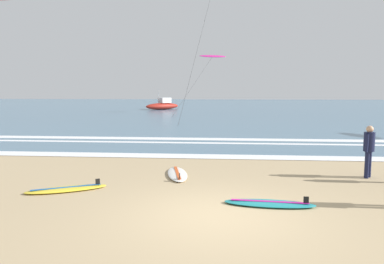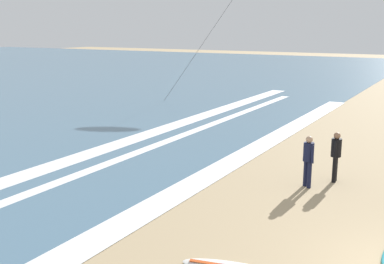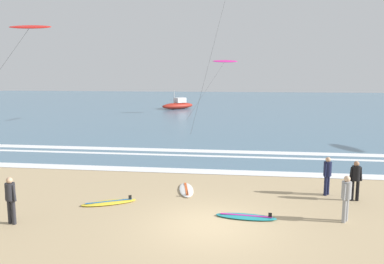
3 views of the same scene
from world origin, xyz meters
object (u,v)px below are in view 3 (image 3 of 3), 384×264
Objects in this scene: surfer_mid_group at (327,172)px; surfer_background_far at (346,194)px; offshore_boat at (178,105)px; surfboard_left_pile at (186,190)px; kite_red_high_left at (30,27)px; surfboard_right_spare at (246,217)px; surfer_left_far at (356,177)px; surfer_left_near at (10,196)px; surfboard_foreground_flat at (109,202)px; kite_magenta_mid_center at (225,61)px.

surfer_mid_group is 2.95m from surfer_background_far.
surfboard_left_pile is at bearing -79.90° from offshore_boat.
kite_red_high_left is at bearing 138.68° from surfboard_left_pile.
surfboard_right_spare is at bearing -42.57° from kite_red_high_left.
surfer_left_far is 6.85m from surfboard_left_pile.
surfer_left_far is 24.87m from kite_red_high_left.
surfboard_right_spare is at bearing -137.43° from surfer_mid_group.
surfboard_foreground_flat is (2.51, 2.37, -0.91)m from surfer_left_near.
kite_magenta_mid_center is at bearing 56.21° from kite_red_high_left.
surfer_left_near is 11.19m from surfer_background_far.
offshore_boat is (-9.41, 41.49, 0.51)m from surfboard_right_spare.
surfboard_foreground_flat is 40.88m from offshore_boat.
surfer_background_far reaches higher than surfboard_right_spare.
surfer_left_far is at bearing 9.65° from surfboard_foreground_flat.
surfer_background_far is 0.75× the size of surfboard_right_spare.
surfer_left_near and surfer_mid_group have the same top height.
kite_magenta_mid_center is at bearing 94.03° from surfboard_right_spare.
surfer_left_far reaches higher than surfboard_right_spare.
surfboard_left_pile is at bearing -178.11° from surfer_mid_group.
surfer_left_near is 43.07m from offshore_boat.
kite_red_high_left is at bearing 148.86° from surfer_mid_group.
offshore_boat is (-1.65, 43.04, -0.40)m from surfer_left_near.
surfboard_right_spare is 35.69m from kite_magenta_mid_center.
kite_red_high_left is (-10.80, 13.91, 8.35)m from surfboard_foreground_flat.
surfer_background_far is 3.44m from surfboard_right_spare.
offshore_boat reaches higher than surfboard_left_pile.
surfer_left_far is 1.00× the size of surfer_left_near.
surfboard_left_pile is (-6.78, 0.41, -0.91)m from surfer_left_far.
offshore_boat is at bearing 100.10° from surfboard_left_pile.
surfboard_right_spare is at bearing -150.21° from surfer_left_far.
surfer_left_near is 1.00× the size of surfer_background_far.
surfboard_right_spare is 0.25× the size of kite_red_high_left.
offshore_boat reaches higher than surfer_mid_group.
surfer_background_far is at bearing -4.87° from surfboard_foreground_flat.
surfer_mid_group is 0.18× the size of kite_red_high_left.
offshore_boat is (-6.88, 38.64, 0.51)m from surfboard_left_pile.
offshore_boat reaches higher than surfer_left_near.
surfer_background_far is (11.07, 1.65, 0.00)m from surfer_left_near.
surfer_background_far is 0.20× the size of kite_magenta_mid_center.
surfboard_right_spare is at bearing -8.91° from surfboard_foreground_flat.
surfer_left_far is 9.68m from surfboard_foreground_flat.
surfer_left_near is 7.96m from surfboard_right_spare.
surfer_left_far is at bearing -32.55° from surfer_mid_group.
surfboard_left_pile is (2.72, 2.03, 0.00)m from surfboard_foreground_flat.
surfer_left_far is 12.66m from surfer_left_near.
surfboard_foreground_flat is at bearing -143.30° from surfboard_left_pile.
offshore_boat reaches higher than surfer_left_far.
surfboard_right_spare is at bearing -77.22° from offshore_boat.
kite_magenta_mid_center is (5.29, 36.57, 5.53)m from surfer_left_near.
surfer_mid_group is at bearing 147.45° from surfer_left_far.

